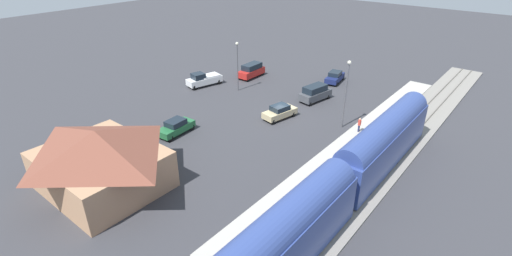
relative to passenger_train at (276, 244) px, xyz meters
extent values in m
plane|color=#38383D|center=(14.00, -20.50, -2.86)|extent=(200.00, 200.00, 0.00)
cube|color=gray|center=(0.00, -20.50, -2.77)|extent=(4.80, 70.00, 0.18)
cube|color=#59544C|center=(-0.72, -20.50, -2.62)|extent=(0.10, 70.00, 0.12)
cube|color=#59544C|center=(0.72, -20.50, -2.62)|extent=(0.10, 70.00, 0.12)
cube|color=#B7B2A8|center=(4.00, -20.50, -2.71)|extent=(3.20, 46.00, 0.30)
cube|color=#33478C|center=(0.00, -17.65, -0.71)|extent=(2.90, 16.85, 3.70)
cube|color=gold|center=(1.46, -17.65, -1.01)|extent=(0.04, 15.50, 0.36)
cylinder|color=#33478C|center=(0.00, -17.65, 1.04)|extent=(2.75, 16.18, 2.76)
cube|color=#33478C|center=(0.00, 0.00, -0.71)|extent=(2.90, 16.85, 3.70)
cube|color=gold|center=(1.46, 0.00, -1.01)|extent=(0.04, 15.50, 0.36)
cylinder|color=#33478C|center=(0.00, 0.00, 1.04)|extent=(2.75, 16.18, 2.76)
cube|color=tan|center=(18.00, 1.50, -1.08)|extent=(10.34, 8.62, 3.56)
pyramid|color=brown|center=(18.00, 1.50, 1.76)|extent=(11.14, 9.42, 2.11)
cube|color=#4C3323|center=(18.00, -2.84, -1.81)|extent=(1.10, 0.08, 2.10)
cylinder|color=#23284C|center=(4.51, -22.36, -2.13)|extent=(0.22, 0.22, 0.85)
cylinder|color=#CC3F33|center=(4.51, -22.36, -1.40)|extent=(0.36, 0.36, 0.62)
sphere|color=tan|center=(4.51, -22.36, -0.97)|extent=(0.24, 0.24, 0.24)
cube|color=red|center=(26.65, -29.87, -2.02)|extent=(2.10, 4.95, 1.00)
cube|color=#19232D|center=(26.65, -30.02, -1.08)|extent=(1.82, 3.48, 0.88)
cylinder|color=black|center=(25.74, -28.00, -2.52)|extent=(0.22, 0.68, 0.68)
cylinder|color=black|center=(27.46, -27.95, -2.52)|extent=(0.22, 0.68, 0.68)
cylinder|color=black|center=(25.85, -31.79, -2.52)|extent=(0.22, 0.68, 0.68)
cylinder|color=black|center=(27.56, -31.74, -2.52)|extent=(0.22, 0.68, 0.68)
cube|color=navy|center=(14.97, -36.22, -2.14)|extent=(2.58, 4.75, 0.76)
cube|color=#19232D|center=(14.97, -36.22, -1.44)|extent=(1.97, 2.41, 0.64)
cylinder|color=black|center=(13.90, -34.68, -2.52)|extent=(0.22, 0.68, 0.68)
cylinder|color=black|center=(15.47, -34.41, -2.52)|extent=(0.22, 0.68, 0.68)
cylinder|color=black|center=(14.48, -38.03, -2.52)|extent=(0.22, 0.68, 0.68)
cylinder|color=black|center=(16.05, -37.76, -2.52)|extent=(0.22, 0.68, 0.68)
cube|color=#47494F|center=(13.54, -27.89, -2.02)|extent=(2.76, 5.16, 1.00)
cube|color=#19232D|center=(13.57, -27.74, -1.08)|extent=(2.28, 3.67, 0.88)
cylinder|color=black|center=(14.07, -29.91, -2.52)|extent=(0.22, 0.68, 0.68)
cylinder|color=black|center=(12.37, -29.62, -2.52)|extent=(0.22, 0.68, 0.68)
cylinder|color=black|center=(14.71, -26.16, -2.52)|extent=(0.22, 0.68, 0.68)
cylinder|color=black|center=(13.01, -25.87, -2.52)|extent=(0.22, 0.68, 0.68)
cube|color=#236638|center=(20.88, -9.26, -2.14)|extent=(2.16, 4.62, 0.76)
cube|color=#19232D|center=(20.88, -9.26, -1.44)|extent=(1.77, 2.27, 0.64)
cylinder|color=black|center=(21.80, -10.90, -2.52)|extent=(0.22, 0.68, 0.68)
cylinder|color=black|center=(20.20, -11.02, -2.52)|extent=(0.22, 0.68, 0.68)
cylinder|color=black|center=(21.55, -7.51, -2.52)|extent=(0.22, 0.68, 0.68)
cylinder|color=black|center=(19.96, -7.63, -2.52)|extent=(0.22, 0.68, 0.68)
cube|color=white|center=(29.79, -22.42, -2.02)|extent=(3.21, 5.71, 0.92)
cube|color=#19232D|center=(30.04, -21.42, -1.14)|extent=(2.09, 2.09, 0.84)
cylinder|color=black|center=(29.48, -20.12, -2.48)|extent=(0.22, 0.76, 0.76)
cylinder|color=black|center=(31.15, -20.54, -2.48)|extent=(0.22, 0.76, 0.76)
cylinder|color=black|center=(28.44, -24.30, -2.48)|extent=(0.22, 0.76, 0.76)
cylinder|color=black|center=(30.11, -24.71, -2.48)|extent=(0.22, 0.76, 0.76)
cube|color=white|center=(29.56, -23.33, -1.46)|extent=(2.52, 3.33, 0.20)
cube|color=#C6B284|center=(14.03, -20.12, -2.14)|extent=(2.69, 4.77, 0.76)
cube|color=#19232D|center=(14.03, -20.12, -1.44)|extent=(2.01, 2.44, 0.64)
cylinder|color=black|center=(13.58, -18.29, -2.52)|extent=(0.22, 0.68, 0.68)
cylinder|color=black|center=(15.15, -18.61, -2.52)|extent=(0.22, 0.68, 0.68)
cylinder|color=black|center=(12.91, -21.63, -2.52)|extent=(0.22, 0.68, 0.68)
cylinder|color=black|center=(14.48, -21.94, -2.52)|extent=(0.22, 0.68, 0.68)
cylinder|color=#515156|center=(6.80, -22.79, 1.03)|extent=(0.16, 0.16, 7.77)
sphere|color=#EAE5C6|center=(6.80, -22.79, 5.09)|extent=(0.44, 0.44, 0.44)
cylinder|color=#515156|center=(24.47, -24.10, 0.55)|extent=(0.16, 0.16, 6.82)
sphere|color=#EAE5C6|center=(24.47, -24.10, 4.14)|extent=(0.44, 0.44, 0.44)
camera|label=1|loc=(-9.94, 14.41, 17.16)|focal=25.96mm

